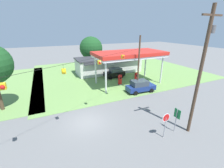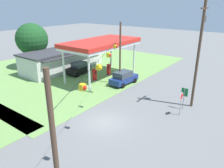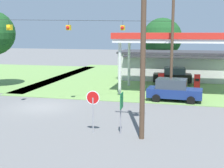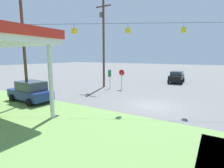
{
  "view_description": "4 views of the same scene",
  "coord_description": "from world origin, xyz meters",
  "px_view_note": "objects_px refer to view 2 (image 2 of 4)",
  "views": [
    {
      "loc": [
        -3.24,
        -13.44,
        9.39
      ],
      "look_at": [
        4.68,
        3.89,
        2.33
      ],
      "focal_mm": 24.0,
      "sensor_mm": 36.0,
      "label": 1
    },
    {
      "loc": [
        -14.31,
        -11.66,
        10.79
      ],
      "look_at": [
        4.39,
        2.46,
        2.09
      ],
      "focal_mm": 35.0,
      "sensor_mm": 36.0,
      "label": 2
    },
    {
      "loc": [
        10.86,
        -21.8,
        5.78
      ],
      "look_at": [
        5.53,
        0.25,
        1.99
      ],
      "focal_mm": 50.0,
      "sensor_mm": 36.0,
      "label": 3
    },
    {
      "loc": [
        -4.43,
        13.92,
        4.11
      ],
      "look_at": [
        3.85,
        0.23,
        1.55
      ],
      "focal_mm": 28.0,
      "sensor_mm": 36.0,
      "label": 4
    }
  ],
  "objects_px": {
    "gas_station_canopy": "(101,44)",
    "car_at_pumps_rear": "(79,68)",
    "fuel_pump_near": "(95,75)",
    "car_at_pumps_front": "(124,78)",
    "route_sign": "(184,94)",
    "utility_pole_main": "(199,51)",
    "tree_behind_station": "(32,39)",
    "gas_station_store": "(63,59)",
    "stop_sign_roadside": "(181,99)",
    "fuel_pump_far": "(109,70)"
  },
  "relations": [
    {
      "from": "gas_station_canopy",
      "to": "car_at_pumps_rear",
      "type": "xyz_separation_m",
      "value": [
        -0.76,
        4.2,
        -4.23
      ]
    },
    {
      "from": "fuel_pump_near",
      "to": "car_at_pumps_front",
      "type": "distance_m",
      "value": 4.41
    },
    {
      "from": "fuel_pump_near",
      "to": "route_sign",
      "type": "height_order",
      "value": "route_sign"
    },
    {
      "from": "fuel_pump_near",
      "to": "utility_pole_main",
      "type": "xyz_separation_m",
      "value": [
        0.19,
        -14.2,
        5.34
      ]
    },
    {
      "from": "car_at_pumps_front",
      "to": "tree_behind_station",
      "type": "xyz_separation_m",
      "value": [
        -2.45,
        17.3,
        4.03
      ]
    },
    {
      "from": "gas_station_canopy",
      "to": "gas_station_store",
      "type": "relative_size",
      "value": 0.84
    },
    {
      "from": "gas_station_canopy",
      "to": "gas_station_store",
      "type": "bearing_deg",
      "value": 91.64
    },
    {
      "from": "stop_sign_roadside",
      "to": "fuel_pump_near",
      "type": "bearing_deg",
      "value": -101.01
    },
    {
      "from": "fuel_pump_near",
      "to": "tree_behind_station",
      "type": "xyz_separation_m",
      "value": [
        -1.05,
        13.12,
        4.14
      ]
    },
    {
      "from": "fuel_pump_near",
      "to": "car_at_pumps_rear",
      "type": "height_order",
      "value": "car_at_pumps_rear"
    },
    {
      "from": "fuel_pump_far",
      "to": "tree_behind_station",
      "type": "bearing_deg",
      "value": 108.83
    },
    {
      "from": "gas_station_canopy",
      "to": "car_at_pumps_rear",
      "type": "relative_size",
      "value": 2.87
    },
    {
      "from": "gas_station_store",
      "to": "route_sign",
      "type": "xyz_separation_m",
      "value": [
        -2.58,
        -22.06,
        -0.04
      ]
    },
    {
      "from": "tree_behind_station",
      "to": "fuel_pump_near",
      "type": "bearing_deg",
      "value": -85.41
    },
    {
      "from": "gas_station_canopy",
      "to": "stop_sign_roadside",
      "type": "bearing_deg",
      "value": -107.6
    },
    {
      "from": "gas_station_canopy",
      "to": "car_at_pumps_front",
      "type": "relative_size",
      "value": 2.62
    },
    {
      "from": "stop_sign_roadside",
      "to": "route_sign",
      "type": "bearing_deg",
      "value": -171.05
    },
    {
      "from": "gas_station_store",
      "to": "utility_pole_main",
      "type": "bearing_deg",
      "value": -93.25
    },
    {
      "from": "stop_sign_roadside",
      "to": "route_sign",
      "type": "xyz_separation_m",
      "value": [
        1.6,
        0.25,
        -0.1
      ]
    },
    {
      "from": "fuel_pump_near",
      "to": "gas_station_canopy",
      "type": "bearing_deg",
      "value": 0.05
    },
    {
      "from": "fuel_pump_far",
      "to": "route_sign",
      "type": "xyz_separation_m",
      "value": [
        -4.53,
        -13.68,
        0.86
      ]
    },
    {
      "from": "car_at_pumps_rear",
      "to": "tree_behind_station",
      "type": "xyz_separation_m",
      "value": [
        -2.01,
        8.92,
        4.02
      ]
    },
    {
      "from": "gas_station_canopy",
      "to": "gas_station_store",
      "type": "xyz_separation_m",
      "value": [
        -0.24,
        8.37,
        -3.47
      ]
    },
    {
      "from": "fuel_pump_far",
      "to": "tree_behind_station",
      "type": "relative_size",
      "value": 0.23
    },
    {
      "from": "gas_station_canopy",
      "to": "stop_sign_roadside",
      "type": "height_order",
      "value": "gas_station_canopy"
    },
    {
      "from": "gas_station_store",
      "to": "stop_sign_roadside",
      "type": "relative_size",
      "value": 5.8
    },
    {
      "from": "car_at_pumps_front",
      "to": "utility_pole_main",
      "type": "height_order",
      "value": "utility_pole_main"
    },
    {
      "from": "utility_pole_main",
      "to": "tree_behind_station",
      "type": "distance_m",
      "value": 27.37
    },
    {
      "from": "car_at_pumps_rear",
      "to": "fuel_pump_near",
      "type": "bearing_deg",
      "value": 73.89
    },
    {
      "from": "fuel_pump_near",
      "to": "route_sign",
      "type": "relative_size",
      "value": 0.75
    },
    {
      "from": "utility_pole_main",
      "to": "tree_behind_station",
      "type": "relative_size",
      "value": 1.44
    },
    {
      "from": "fuel_pump_near",
      "to": "stop_sign_roadside",
      "type": "xyz_separation_m",
      "value": [
        -2.71,
        -13.94,
        0.96
      ]
    },
    {
      "from": "car_at_pumps_front",
      "to": "car_at_pumps_rear",
      "type": "height_order",
      "value": "car_at_pumps_rear"
    },
    {
      "from": "fuel_pump_far",
      "to": "gas_station_store",
      "type": "bearing_deg",
      "value": 103.1
    },
    {
      "from": "tree_behind_station",
      "to": "utility_pole_main",
      "type": "bearing_deg",
      "value": -87.39
    },
    {
      "from": "fuel_pump_near",
      "to": "tree_behind_station",
      "type": "bearing_deg",
      "value": 94.59
    },
    {
      "from": "gas_station_canopy",
      "to": "fuel_pump_far",
      "type": "xyz_separation_m",
      "value": [
        1.71,
        -0.0,
        -4.36
      ]
    },
    {
      "from": "utility_pole_main",
      "to": "fuel_pump_far",
      "type": "bearing_deg",
      "value": 77.19
    },
    {
      "from": "fuel_pump_far",
      "to": "route_sign",
      "type": "height_order",
      "value": "route_sign"
    },
    {
      "from": "car_at_pumps_rear",
      "to": "gas_station_canopy",
      "type": "bearing_deg",
      "value": 96.91
    },
    {
      "from": "gas_station_canopy",
      "to": "car_at_pumps_front",
      "type": "distance_m",
      "value": 5.97
    },
    {
      "from": "car_at_pumps_front",
      "to": "stop_sign_roadside",
      "type": "bearing_deg",
      "value": -109.52
    },
    {
      "from": "route_sign",
      "to": "utility_pole_main",
      "type": "xyz_separation_m",
      "value": [
        1.3,
        -0.52,
        4.49
      ]
    },
    {
      "from": "car_at_pumps_front",
      "to": "tree_behind_station",
      "type": "relative_size",
      "value": 0.6
    },
    {
      "from": "utility_pole_main",
      "to": "tree_behind_station",
      "type": "bearing_deg",
      "value": 92.61
    },
    {
      "from": "stop_sign_roadside",
      "to": "tree_behind_station",
      "type": "relative_size",
      "value": 0.32
    },
    {
      "from": "car_at_pumps_front",
      "to": "utility_pole_main",
      "type": "bearing_deg",
      "value": -93.54
    },
    {
      "from": "route_sign",
      "to": "fuel_pump_near",
      "type": "bearing_deg",
      "value": 85.37
    },
    {
      "from": "utility_pole_main",
      "to": "fuel_pump_near",
      "type": "bearing_deg",
      "value": 90.77
    },
    {
      "from": "gas_station_canopy",
      "to": "fuel_pump_near",
      "type": "xyz_separation_m",
      "value": [
        -1.71,
        -0.0,
        -4.36
      ]
    }
  ]
}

